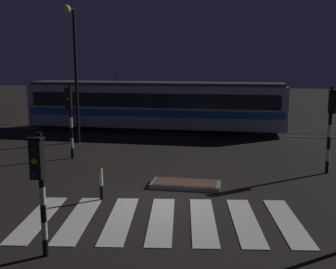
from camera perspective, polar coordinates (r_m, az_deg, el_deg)
The scene contains 11 objects.
ground_plane at distance 13.64m, azimuth 0.37°, elevation -9.47°, with size 120.00×120.00×0.00m, color black.
rail_near at distance 25.98m, azimuth 5.32°, elevation 0.02°, with size 80.00×0.12×0.03m, color #59595E.
rail_far at distance 27.39m, azimuth 5.59°, elevation 0.54°, with size 80.00×0.12×0.03m, color #59595E.
crosswalk_zebra at distance 12.20m, azimuth -0.94°, elevation -11.86°, with size 8.47×4.78×0.02m.
traffic_island at distance 15.28m, azimuth 2.47°, elevation -6.95°, with size 2.55×1.08×0.18m.
traffic_light_corner_far_left at distance 19.67m, azimuth -13.57°, elevation 3.23°, with size 0.36×0.42×3.49m.
traffic_light_kerb_mid_left at distance 9.82m, azimuth -17.54°, elevation -5.68°, with size 0.36×0.42×3.01m.
traffic_light_corner_far_right at distance 17.76m, azimuth 21.80°, elevation 2.24°, with size 0.36×0.42×3.57m.
street_lamp_trackside_left at distance 23.30m, azimuth -13.05°, elevation 10.27°, with size 0.44×1.21×7.49m.
tram at distance 26.95m, azimuth -1.86°, elevation 4.15°, with size 16.98×2.58×4.15m.
bollard_island_edge at distance 13.87m, azimuth -9.31°, elevation -6.84°, with size 0.12×0.12×1.11m.
Camera 1 is at (2.24, -12.65, 4.59)m, focal length 43.61 mm.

